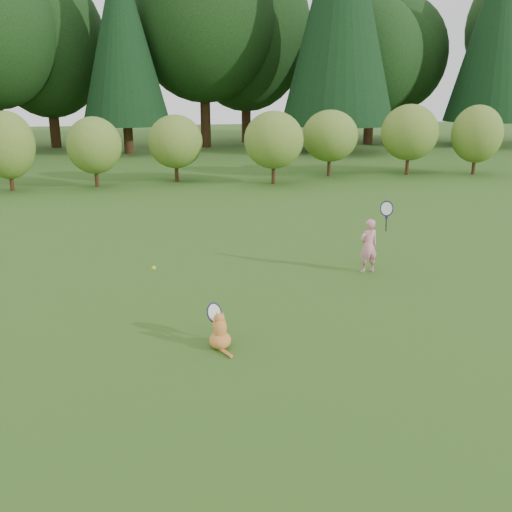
{
  "coord_description": "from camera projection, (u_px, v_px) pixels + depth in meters",
  "views": [
    {
      "loc": [
        -1.67,
        -8.11,
        3.37
      ],
      "look_at": [
        0.2,
        0.8,
        0.7
      ],
      "focal_mm": 40.0,
      "sensor_mm": 36.0,
      "label": 1
    }
  ],
  "objects": [
    {
      "name": "child",
      "position": [
        369.0,
        245.0,
        10.76
      ],
      "size": [
        0.62,
        0.42,
        1.55
      ],
      "rotation": [
        0.0,
        0.0,
        3.31
      ],
      "color": "pink",
      "rests_on": "ground"
    },
    {
      "name": "ground",
      "position": [
        254.0,
        314.0,
        8.89
      ],
      "size": [
        100.0,
        100.0,
        0.0
      ],
      "primitive_type": "plane",
      "color": "#345718",
      "rests_on": "ground"
    },
    {
      "name": "shrub_row",
      "position": [
        182.0,
        146.0,
        20.7
      ],
      "size": [
        28.0,
        3.0,
        2.8
      ],
      "primitive_type": null,
      "color": "#466E22",
      "rests_on": "ground"
    },
    {
      "name": "tennis_ball",
      "position": [
        154.0,
        268.0,
        8.78
      ],
      "size": [
        0.07,
        0.07,
        0.07
      ],
      "color": "yellow",
      "rests_on": "ground"
    },
    {
      "name": "woodland_backdrop",
      "position": [
        161.0,
        3.0,
        28.38
      ],
      "size": [
        48.0,
        10.0,
        15.0
      ],
      "primitive_type": null,
      "color": "black",
      "rests_on": "ground"
    },
    {
      "name": "cat",
      "position": [
        220.0,
        329.0,
        7.68
      ],
      "size": [
        0.38,
        0.73,
        0.67
      ],
      "rotation": [
        0.0,
        0.0,
        -0.06
      ],
      "color": "#CA6826",
      "rests_on": "ground"
    }
  ]
}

